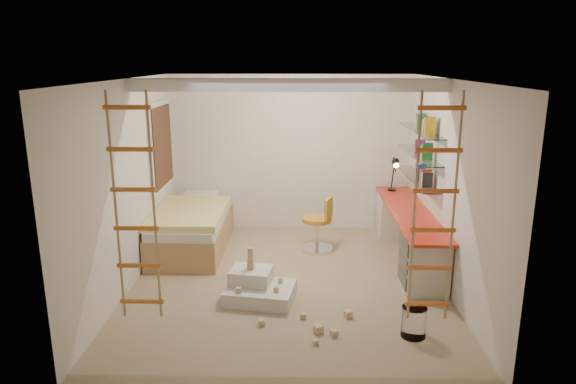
{
  "coord_description": "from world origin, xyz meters",
  "views": [
    {
      "loc": [
        0.12,
        -6.18,
        2.83
      ],
      "look_at": [
        0.0,
        0.3,
        1.15
      ],
      "focal_mm": 32.0,
      "sensor_mm": 36.0,
      "label": 1
    }
  ],
  "objects_px": {
    "bed": "(192,228)",
    "desk": "(408,233)",
    "swivel_chair": "(318,231)",
    "play_platform": "(258,288)"
  },
  "relations": [
    {
      "from": "bed",
      "to": "desk",
      "type": "bearing_deg",
      "value": -6.49
    },
    {
      "from": "bed",
      "to": "swivel_chair",
      "type": "distance_m",
      "value": 1.92
    },
    {
      "from": "bed",
      "to": "play_platform",
      "type": "distance_m",
      "value": 2.03
    },
    {
      "from": "desk",
      "to": "bed",
      "type": "distance_m",
      "value": 3.22
    },
    {
      "from": "bed",
      "to": "play_platform",
      "type": "bearing_deg",
      "value": -56.2
    },
    {
      "from": "desk",
      "to": "swivel_chair",
      "type": "xyz_separation_m",
      "value": [
        -1.27,
        0.32,
        -0.09
      ]
    },
    {
      "from": "bed",
      "to": "play_platform",
      "type": "height_order",
      "value": "bed"
    },
    {
      "from": "desk",
      "to": "play_platform",
      "type": "bearing_deg",
      "value": -147.56
    },
    {
      "from": "desk",
      "to": "play_platform",
      "type": "xyz_separation_m",
      "value": [
        -2.07,
        -1.32,
        -0.27
      ]
    },
    {
      "from": "desk",
      "to": "bed",
      "type": "bearing_deg",
      "value": 173.51
    }
  ]
}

